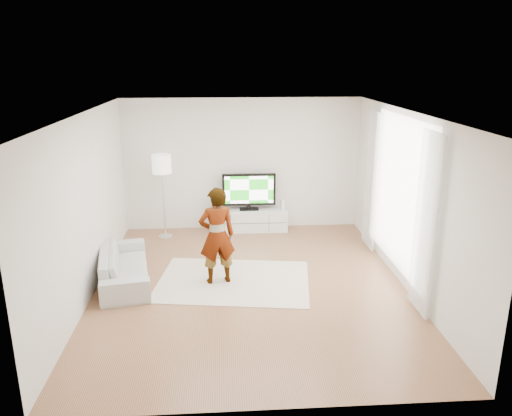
{
  "coord_description": "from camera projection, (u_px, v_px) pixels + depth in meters",
  "views": [
    {
      "loc": [
        -0.42,
        -7.43,
        3.59
      ],
      "look_at": [
        0.12,
        0.4,
        1.21
      ],
      "focal_mm": 35.0,
      "sensor_mm": 36.0,
      "label": 1
    }
  ],
  "objects": [
    {
      "name": "floor",
      "position": [
        251.0,
        286.0,
        8.16
      ],
      "size": [
        6.0,
        6.0,
        0.0
      ],
      "primitive_type": "plane",
      "color": "#A26E49",
      "rests_on": "ground"
    },
    {
      "name": "ceiling",
      "position": [
        250.0,
        113.0,
        7.35
      ],
      "size": [
        6.0,
        6.0,
        0.0
      ],
      "primitive_type": "plane",
      "color": "white",
      "rests_on": "wall_back"
    },
    {
      "name": "wall_left",
      "position": [
        87.0,
        207.0,
        7.59
      ],
      "size": [
        0.02,
        6.0,
        2.8
      ],
      "primitive_type": "cube",
      "color": "silver",
      "rests_on": "floor"
    },
    {
      "name": "wall_right",
      "position": [
        407.0,
        201.0,
        7.92
      ],
      "size": [
        0.02,
        6.0,
        2.8
      ],
      "primitive_type": "cube",
      "color": "silver",
      "rests_on": "floor"
    },
    {
      "name": "wall_back",
      "position": [
        242.0,
        165.0,
        10.62
      ],
      "size": [
        5.0,
        0.02,
        2.8
      ],
      "primitive_type": "cube",
      "color": "silver",
      "rests_on": "floor"
    },
    {
      "name": "wall_front",
      "position": [
        268.0,
        290.0,
        4.89
      ],
      "size": [
        5.0,
        0.02,
        2.8
      ],
      "primitive_type": "cube",
      "color": "silver",
      "rests_on": "floor"
    },
    {
      "name": "window",
      "position": [
        400.0,
        193.0,
        8.19
      ],
      "size": [
        0.01,
        2.6,
        2.5
      ],
      "primitive_type": "cube",
      "color": "white",
      "rests_on": "wall_right"
    },
    {
      "name": "curtain_near",
      "position": [
        426.0,
        224.0,
        6.97
      ],
      "size": [
        0.04,
        0.7,
        2.6
      ],
      "primitive_type": "cube",
      "color": "white",
      "rests_on": "floor"
    },
    {
      "name": "curtain_far",
      "position": [
        372.0,
        181.0,
        9.45
      ],
      "size": [
        0.04,
        0.7,
        2.6
      ],
      "primitive_type": "cube",
      "color": "white",
      "rests_on": "floor"
    },
    {
      "name": "media_console",
      "position": [
        249.0,
        220.0,
        10.74
      ],
      "size": [
        1.62,
        0.46,
        0.46
      ],
      "color": "silver",
      "rests_on": "floor"
    },
    {
      "name": "television",
      "position": [
        249.0,
        190.0,
        10.58
      ],
      "size": [
        1.13,
        0.22,
        0.79
      ],
      "color": "black",
      "rests_on": "media_console"
    },
    {
      "name": "game_console",
      "position": [
        282.0,
        205.0,
        10.69
      ],
      "size": [
        0.08,
        0.16,
        0.21
      ],
      "rotation": [
        0.0,
        0.0,
        0.23
      ],
      "color": "white",
      "rests_on": "media_console"
    },
    {
      "name": "potted_plant",
      "position": [
        217.0,
        202.0,
        10.57
      ],
      "size": [
        0.24,
        0.24,
        0.39
      ],
      "primitive_type": "imported",
      "rotation": [
        0.0,
        0.0,
        -0.09
      ],
      "color": "#3F7238",
      "rests_on": "media_console"
    },
    {
      "name": "rug",
      "position": [
        234.0,
        281.0,
        8.34
      ],
      "size": [
        2.72,
        2.13,
        0.01
      ],
      "primitive_type": "cube",
      "rotation": [
        0.0,
        0.0,
        -0.14
      ],
      "color": "beige",
      "rests_on": "floor"
    },
    {
      "name": "player",
      "position": [
        217.0,
        236.0,
        8.07
      ],
      "size": [
        0.66,
        0.5,
        1.61
      ],
      "primitive_type": "imported",
      "rotation": [
        0.0,
        0.0,
        3.35
      ],
      "color": "#334772",
      "rests_on": "rug"
    },
    {
      "name": "sofa",
      "position": [
        124.0,
        265.0,
        8.27
      ],
      "size": [
        1.1,
        2.03,
        0.56
      ],
      "primitive_type": "imported",
      "rotation": [
        0.0,
        0.0,
        1.76
      ],
      "color": "#B6B6B1",
      "rests_on": "floor"
    },
    {
      "name": "floor_lamp",
      "position": [
        162.0,
        168.0,
        9.98
      ],
      "size": [
        0.39,
        0.39,
        1.74
      ],
      "color": "silver",
      "rests_on": "floor"
    }
  ]
}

